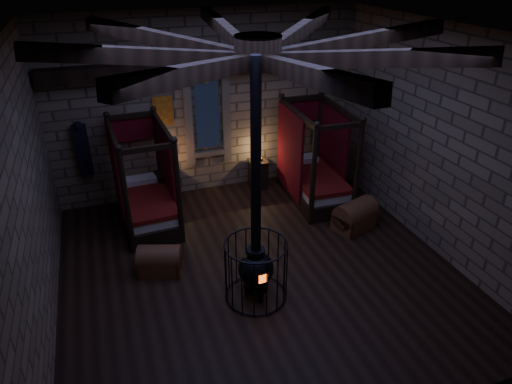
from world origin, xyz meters
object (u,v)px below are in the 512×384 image
object	(u,v)px
trunk_left	(160,260)
stove	(256,266)
bed_right	(313,177)
bed_left	(147,199)
trunk_right	(355,216)

from	to	relation	value
trunk_left	stove	size ratio (longest dim) A/B	0.22
bed_right	trunk_left	xyz separation A→B (m)	(-3.88, -1.66, -0.30)
bed_right	trunk_left	bearing A→B (deg)	-154.12
bed_left	stove	size ratio (longest dim) A/B	0.53
bed_left	trunk_right	distance (m)	4.46
stove	bed_left	bearing A→B (deg)	109.38
bed_left	trunk_left	xyz separation A→B (m)	(-0.04, -1.88, -0.29)
trunk_left	trunk_right	xyz separation A→B (m)	(4.13, 0.14, 0.04)
bed_left	stove	xyz separation A→B (m)	(1.39, -3.11, 0.11)
bed_right	stove	xyz separation A→B (m)	(-2.45, -2.89, 0.09)
bed_left	bed_right	distance (m)	3.85
bed_right	trunk_right	size ratio (longest dim) A/B	2.19
trunk_right	stove	xyz separation A→B (m)	(-2.71, -1.36, 0.35)
bed_right	trunk_right	xyz separation A→B (m)	(0.25, -1.52, -0.26)
trunk_left	stove	distance (m)	1.92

